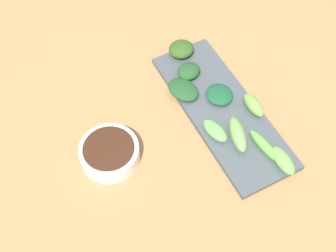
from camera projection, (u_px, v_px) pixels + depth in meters
tabletop at (195, 137)px, 0.90m from camera, size 2.10×2.10×0.02m
sauce_bowl at (110, 153)px, 0.85m from camera, size 0.12×0.12×0.04m
serving_plate at (222, 110)px, 0.92m from camera, size 0.14×0.39×0.01m
broccoli_stalk_0 at (265, 147)px, 0.85m from camera, size 0.03×0.09×0.02m
broccoli_leafy_1 at (219, 95)px, 0.93m from camera, size 0.06×0.07×0.02m
broccoli_stalk_2 at (215, 131)px, 0.87m from camera, size 0.04×0.07×0.02m
broccoli_leafy_3 at (181, 49)px, 0.99m from camera, size 0.06×0.06×0.03m
broccoli_stalk_4 at (253, 105)px, 0.90m from camera, size 0.03×0.07×0.03m
broccoli_leafy_5 at (183, 90)px, 0.93m from camera, size 0.08×0.09×0.02m
broccoli_leafy_6 at (189, 71)px, 0.96m from camera, size 0.07×0.06×0.02m
broccoli_stalk_7 at (283, 160)px, 0.83m from camera, size 0.03×0.07×0.03m
broccoli_stalk_8 at (238, 134)px, 0.86m from camera, size 0.05×0.09×0.03m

